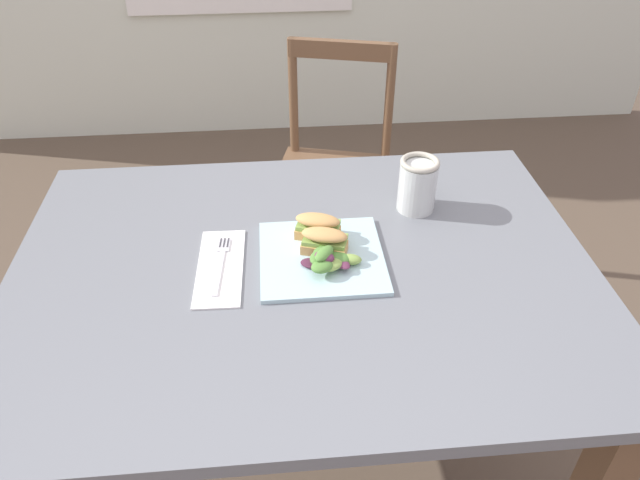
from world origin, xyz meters
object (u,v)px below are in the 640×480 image
dining_table (304,310)px  chair_wooden_far (334,172)px  plate_lunch (322,257)px  sandwich_half_front (325,241)px  sandwich_half_back (318,226)px  fork_on_napkin (221,261)px  mason_jar_iced_tea (417,187)px

dining_table → chair_wooden_far: bearing=79.3°
plate_lunch → sandwich_half_front: bearing=61.0°
chair_wooden_far → plate_lunch: bearing=-98.2°
plate_lunch → sandwich_half_front: (0.01, 0.01, 0.03)m
plate_lunch → sandwich_half_back: (-0.00, 0.07, 0.03)m
dining_table → plate_lunch: plate_lunch is taller
fork_on_napkin → sandwich_half_back: bearing=16.1°
plate_lunch → mason_jar_iced_tea: 0.30m
plate_lunch → mason_jar_iced_tea: size_ratio=2.00×
mason_jar_iced_tea → chair_wooden_far: bearing=99.7°
dining_table → mason_jar_iced_tea: mason_jar_iced_tea is taller
mason_jar_iced_tea → fork_on_napkin: bearing=-159.8°
sandwich_half_front → fork_on_napkin: 0.22m
mason_jar_iced_tea → sandwich_half_front: bearing=-145.5°
sandwich_half_front → fork_on_napkin: (-0.22, -0.01, -0.03)m
dining_table → sandwich_half_front: size_ratio=11.50×
dining_table → mason_jar_iced_tea: bearing=34.6°
chair_wooden_far → sandwich_half_back: (-0.12, -0.78, 0.33)m
chair_wooden_far → mason_jar_iced_tea: 0.77m
dining_table → sandwich_half_front: sandwich_half_front is taller
sandwich_half_front → mason_jar_iced_tea: mason_jar_iced_tea is taller
plate_lunch → sandwich_half_front: 0.04m
dining_table → chair_wooden_far: chair_wooden_far is taller
dining_table → plate_lunch: 0.14m
sandwich_half_back → fork_on_napkin: sandwich_half_back is taller
sandwich_half_front → chair_wooden_far: bearing=82.1°
sandwich_half_front → sandwich_half_back: (-0.01, 0.05, 0.00)m
chair_wooden_far → mason_jar_iced_tea: (0.12, -0.67, 0.35)m
mason_jar_iced_tea → sandwich_half_back: bearing=-156.4°
fork_on_napkin → dining_table: bearing=-9.0°
dining_table → plate_lunch: (0.04, 0.02, 0.13)m
chair_wooden_far → fork_on_napkin: bearing=-111.7°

